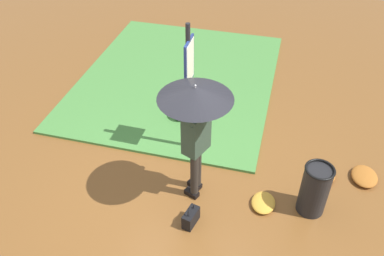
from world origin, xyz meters
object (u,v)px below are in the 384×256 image
Objects in this scene: person_with_umbrella at (196,114)px; info_sign_post at (189,77)px; trash_bin at (315,189)px; handbag at (191,217)px.

info_sign_post is (-1.01, -0.36, -0.11)m from person_with_umbrella.
person_with_umbrella reaches higher than trash_bin.
trash_bin reaches higher than handbag.
trash_bin is (0.84, 2.06, -1.03)m from info_sign_post.
handbag is 0.44× the size of trash_bin.
person_with_umbrella is 2.05m from trash_bin.
info_sign_post reaches higher than handbag.
info_sign_post is at bearing -160.14° from person_with_umbrella.
trash_bin is at bearing 67.86° from info_sign_post.
info_sign_post is 6.22× the size of handbag.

